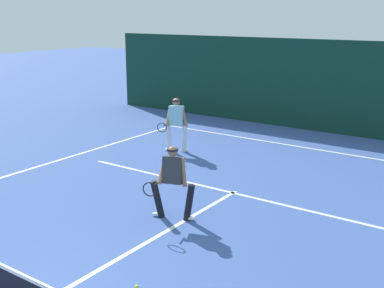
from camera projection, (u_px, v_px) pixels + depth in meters
The scene contains 7 objects.
court_line_baseline_far at pixel (310, 148), 15.41m from camera, with size 10.96×0.10×0.01m, color white.
court_line_service at pixel (233, 193), 11.62m from camera, with size 8.93×0.10×0.01m, color white.
court_line_centre at pixel (150, 241), 9.19m from camera, with size 0.10×6.40×0.01m, color white.
player_near at pixel (172, 180), 9.96m from camera, with size 0.96×0.92×1.56m.
player_far at pixel (176, 122), 14.84m from camera, with size 0.72×0.93×1.66m.
tennis_ball at pixel (137, 287), 7.59m from camera, with size 0.07×0.07×0.07m, color #D1E033.
back_fence_windscreen at pixel (340, 88), 16.89m from camera, with size 19.70×0.12×3.24m, color #113528.
Camera 1 is at (5.47, -3.23, 4.15)m, focal length 45.88 mm.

